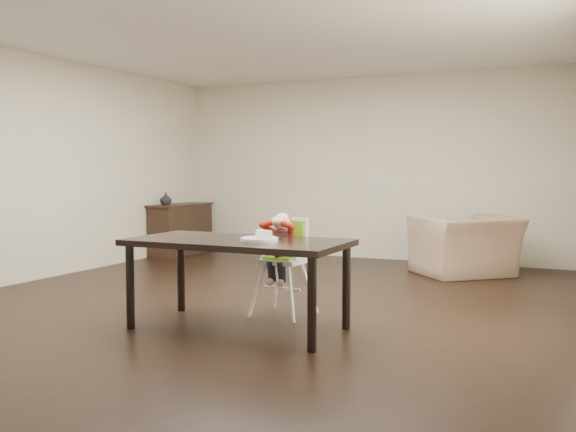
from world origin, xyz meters
name	(u,v)px	position (x,y,z in m)	size (l,w,h in m)	color
ground	(259,301)	(0.00, 0.00, 0.00)	(7.00, 7.00, 0.00)	black
room_walls	(258,116)	(0.00, 0.00, 1.86)	(6.02, 7.02, 2.71)	beige
dining_table	(238,249)	(0.37, -1.08, 0.67)	(1.80, 0.90, 0.75)	black
high_chair	(284,243)	(0.49, -0.43, 0.66)	(0.41, 0.41, 0.93)	white
plate	(260,237)	(0.60, -1.13, 0.78)	(0.40, 0.40, 0.09)	white
armchair	(465,236)	(1.62, 2.50, 0.50)	(1.14, 0.74, 1.00)	tan
sideboard	(181,229)	(-2.78, 2.70, 0.40)	(0.44, 1.26, 0.79)	black
vase	(166,199)	(-2.78, 2.31, 0.88)	(0.18, 0.19, 0.18)	#99999E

